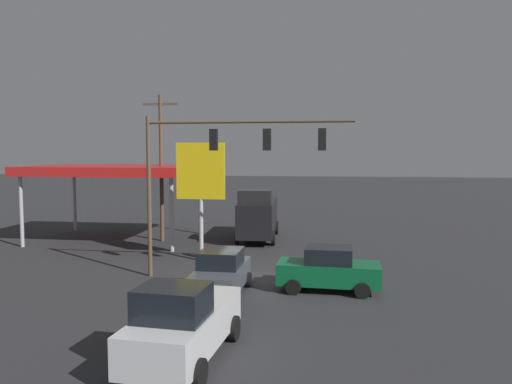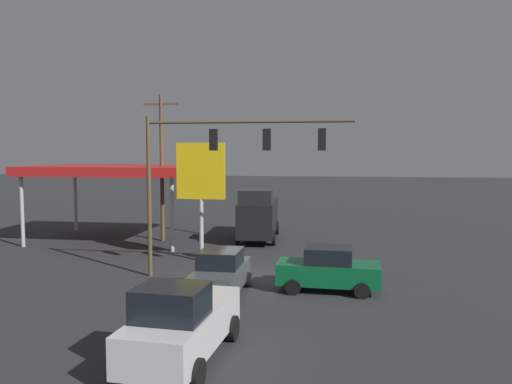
% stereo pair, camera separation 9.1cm
% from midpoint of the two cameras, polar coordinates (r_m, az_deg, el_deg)
% --- Properties ---
extents(ground_plane, '(200.00, 200.00, 0.00)m').
position_cam_midpoint_polar(ground_plane, '(23.92, -0.62, -9.97)').
color(ground_plane, '#2D2D30').
extents(traffic_signal_assembly, '(9.75, 0.43, 7.70)m').
position_cam_midpoint_polar(traffic_signal_assembly, '(23.36, -3.87, 4.10)').
color(traffic_signal_assembly, brown).
rests_on(traffic_signal_assembly, ground).
extents(utility_pole, '(2.40, 0.26, 9.79)m').
position_cam_midpoint_polar(utility_pole, '(34.03, -10.64, 3.12)').
color(utility_pole, brown).
rests_on(utility_pole, ground).
extents(gas_station_canopy, '(11.05, 7.93, 5.09)m').
position_cam_midpoint_polar(gas_station_canopy, '(35.20, -15.49, 2.36)').
color(gas_station_canopy, red).
rests_on(gas_station_canopy, ground).
extents(price_sign, '(2.68, 0.27, 6.52)m').
position_cam_midpoint_polar(price_sign, '(27.42, -6.23, 1.85)').
color(price_sign, '#B7B7BC').
rests_on(price_sign, ground).
extents(delivery_truck, '(2.86, 6.92, 3.58)m').
position_cam_midpoint_polar(delivery_truck, '(34.17, 0.34, -2.66)').
color(delivery_truck, black).
rests_on(delivery_truck, ground).
extents(sedan_waiting, '(4.47, 2.21, 1.93)m').
position_cam_midpoint_polar(sedan_waiting, '(22.07, 8.39, -8.72)').
color(sedan_waiting, '#0C592D').
rests_on(sedan_waiting, ground).
extents(sedan_far, '(2.07, 4.41, 1.93)m').
position_cam_midpoint_polar(sedan_far, '(21.25, -3.93, -9.20)').
color(sedan_far, '#474C51').
rests_on(sedan_far, ground).
extents(pickup_parked, '(2.57, 5.34, 2.40)m').
position_cam_midpoint_polar(pickup_parked, '(14.93, -8.34, -14.65)').
color(pickup_parked, silver).
rests_on(pickup_parked, ground).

